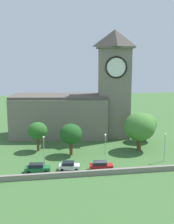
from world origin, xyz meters
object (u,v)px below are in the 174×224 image
at_px(tree_riverside_east, 38,131).
at_px(tree_riverside_west, 71,134).
at_px(tree_by_tower, 145,124).
at_px(streetlamp_east_mid, 165,142).
at_px(car_white, 69,166).
at_px(streetlamp_west_mid, 44,147).
at_px(church, 80,103).
at_px(streetlamp_central, 105,145).
at_px(tree_churchyard, 140,127).
at_px(car_green, 37,168).
at_px(car_red, 101,166).

height_order(tree_riverside_east, tree_riverside_west, tree_riverside_west).
bearing_deg(tree_by_tower, streetlamp_east_mid, -95.06).
bearing_deg(car_white, tree_riverside_west, 81.45).
bearing_deg(streetlamp_west_mid, church, 65.81).
relative_size(streetlamp_central, tree_churchyard, 0.74).
bearing_deg(tree_riverside_east, tree_churchyard, -8.19).
height_order(church, tree_riverside_east, church).
bearing_deg(car_white, tree_churchyard, 28.60).
distance_m(car_green, car_red, 12.27).
height_order(church, streetlamp_east_mid, church).
height_order(car_white, tree_riverside_west, tree_riverside_west).
height_order(car_green, tree_riverside_west, tree_riverside_west).
bearing_deg(tree_churchyard, car_red, -137.26).
xyz_separation_m(streetlamp_central, tree_riverside_west, (-6.08, 7.80, 0.36)).
distance_m(car_red, tree_by_tower, 23.74).
distance_m(church, tree_by_tower, 18.51).
xyz_separation_m(streetlamp_west_mid, tree_riverside_east, (-1.25, 11.27, 0.32)).
xyz_separation_m(streetlamp_east_mid, tree_riverside_east, (-26.28, 11.43, 0.61)).
xyz_separation_m(car_green, streetlamp_west_mid, (1.37, 1.93, 3.55)).
distance_m(streetlamp_east_mid, tree_riverside_west, 20.31).
xyz_separation_m(church, car_green, (-11.69, -24.91, -8.24)).
bearing_deg(tree_by_tower, streetlamp_west_mid, -150.47).
bearing_deg(car_red, church, 91.24).
height_order(car_green, tree_churchyard, tree_churchyard).
bearing_deg(church, streetlamp_east_mid, -57.55).
xyz_separation_m(streetlamp_east_mid, tree_by_tower, (1.34, 15.10, 0.47)).
bearing_deg(car_red, car_green, 176.62).
height_order(church, tree_riverside_west, church).
bearing_deg(car_white, car_green, -177.57).
height_order(streetlamp_west_mid, streetlamp_east_mid, streetlamp_west_mid).
bearing_deg(car_green, tree_by_tower, 31.31).
height_order(streetlamp_west_mid, streetlamp_central, streetlamp_central).
bearing_deg(tree_riverside_east, streetlamp_west_mid, -83.68).
height_order(car_green, streetlamp_east_mid, streetlamp_east_mid).
height_order(streetlamp_east_mid, tree_churchyard, tree_churchyard).
distance_m(streetlamp_east_mid, tree_churchyard, 8.64).
height_order(car_white, tree_riverside_east, tree_riverside_east).
height_order(car_red, tree_riverside_east, tree_riverside_east).
height_order(car_red, tree_riverside_west, tree_riverside_west).
relative_size(streetlamp_west_mid, streetlamp_central, 0.99).
relative_size(church, tree_riverside_east, 4.91).
bearing_deg(streetlamp_east_mid, tree_churchyard, 108.88).
xyz_separation_m(car_red, tree_by_tower, (15.49, 17.59, 3.75)).
xyz_separation_m(streetlamp_central, tree_riverside_east, (-13.40, 11.97, 0.28)).
xyz_separation_m(streetlamp_east_mid, tree_churchyard, (-2.75, 8.04, 1.52)).
relative_size(car_white, tree_riverside_east, 0.62).
bearing_deg(tree_riverside_east, streetlamp_east_mid, -23.50).
xyz_separation_m(church, streetlamp_west_mid, (-10.32, -22.98, -4.69)).
xyz_separation_m(car_red, streetlamp_central, (1.28, 1.95, 3.61)).
height_order(car_red, tree_churchyard, tree_churchyard).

